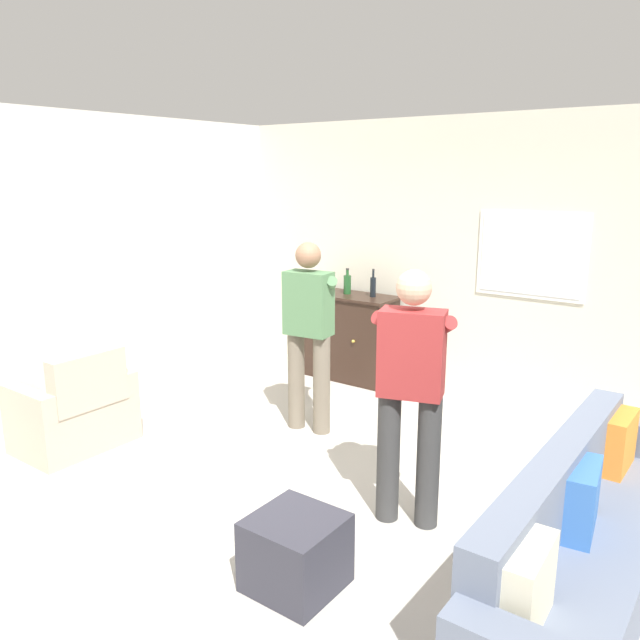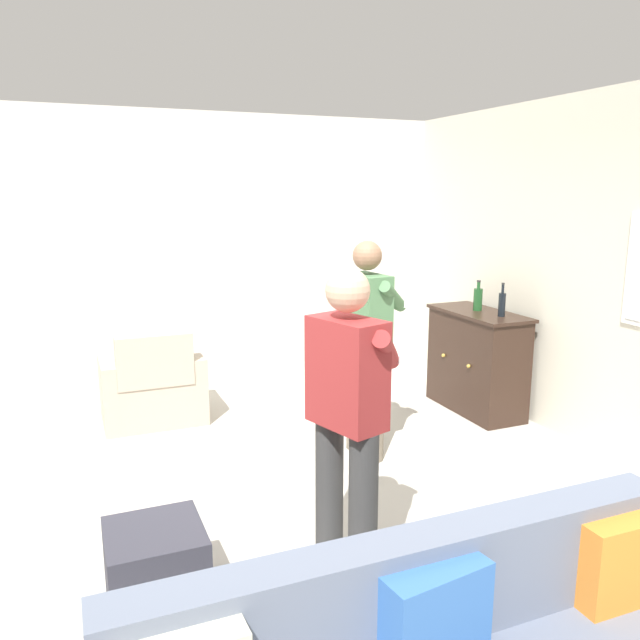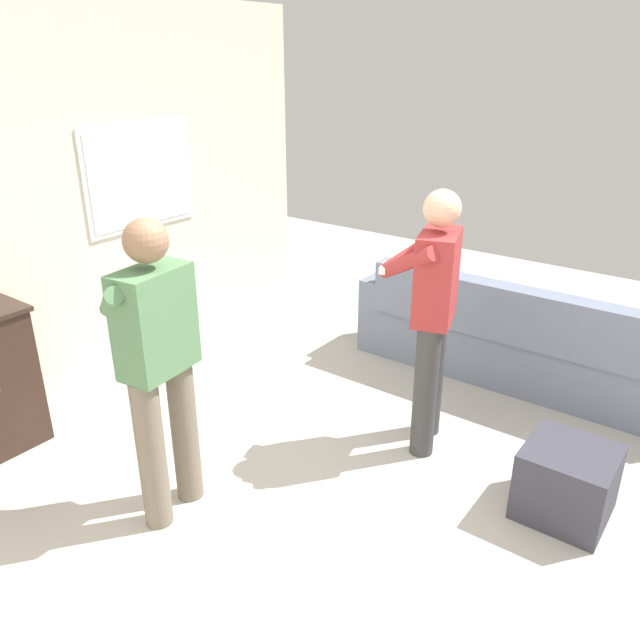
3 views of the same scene
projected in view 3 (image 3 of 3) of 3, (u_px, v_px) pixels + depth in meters
name	position (u px, v px, depth m)	size (l,w,h in m)	color
ground	(358.00, 517.00, 3.48)	(10.40, 10.40, 0.00)	#B2ADA3
wall_back_with_window	(48.00, 205.00, 4.39)	(5.20, 0.15, 2.80)	beige
couch	(516.00, 343.00, 4.79)	(0.57, 2.59, 0.84)	slate
ottoman	(567.00, 482.00, 3.44)	(0.47, 0.47, 0.41)	#33333D
person_standing_left	(158.00, 360.00, 3.19)	(0.55, 0.50, 1.68)	#6B6051
person_standing_right	(432.00, 311.00, 3.80)	(0.53, 0.52, 1.68)	#383838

